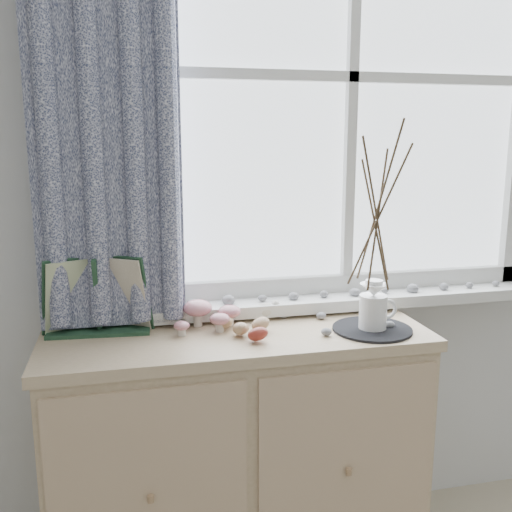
% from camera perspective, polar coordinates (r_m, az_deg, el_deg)
% --- Properties ---
extents(sideboard, '(1.20, 0.45, 0.85)m').
position_cam_1_polar(sideboard, '(1.98, -1.81, -19.30)').
color(sideboard, '#CEB290').
rests_on(sideboard, ground).
extents(botanical_book, '(0.37, 0.16, 0.25)m').
position_cam_1_polar(botanical_book, '(1.79, -15.63, -3.92)').
color(botanical_book, '#1F412A').
rests_on(botanical_book, sideboard).
extents(toadstool_cluster, '(0.22, 0.15, 0.09)m').
position_cam_1_polar(toadstool_cluster, '(1.83, -4.81, -5.70)').
color(toadstool_cluster, beige).
rests_on(toadstool_cluster, sideboard).
extents(wooden_eggs, '(0.16, 0.17, 0.06)m').
position_cam_1_polar(wooden_eggs, '(1.77, -1.05, -7.12)').
color(wooden_eggs, tan).
rests_on(wooden_eggs, sideboard).
extents(songbird_figurine, '(0.12, 0.06, 0.06)m').
position_cam_1_polar(songbird_figurine, '(1.92, 0.89, -5.41)').
color(songbird_figurine, white).
rests_on(songbird_figurine, sideboard).
extents(crocheted_doily, '(0.25, 0.25, 0.01)m').
position_cam_1_polar(crocheted_doily, '(1.85, 11.54, -7.18)').
color(crocheted_doily, black).
rests_on(crocheted_doily, sideboard).
extents(twig_pitcher, '(0.25, 0.25, 0.66)m').
position_cam_1_polar(twig_pitcher, '(1.77, 12.03, 4.41)').
color(twig_pitcher, white).
rests_on(twig_pitcher, crocheted_doily).
extents(sideboard_pebbles, '(0.33, 0.23, 0.02)m').
position_cam_1_polar(sideboard_pebbles, '(1.87, 7.35, -6.53)').
color(sideboard_pebbles, gray).
rests_on(sideboard_pebbles, sideboard).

